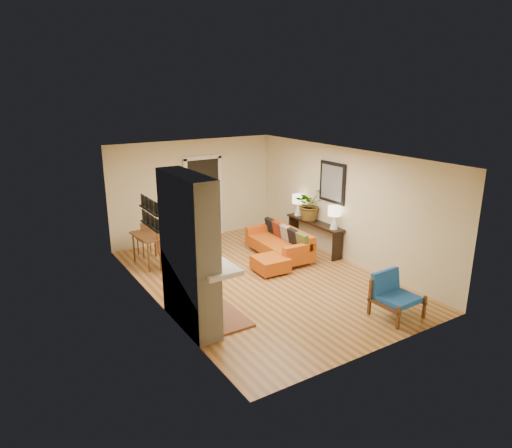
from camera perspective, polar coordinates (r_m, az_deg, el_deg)
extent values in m
plane|color=tan|center=(9.69, 0.63, -6.81)|extent=(6.50, 6.50, 0.00)
plane|color=white|center=(8.97, 0.69, 8.58)|extent=(6.50, 6.50, 0.00)
plane|color=beige|center=(12.03, -7.76, 4.25)|extent=(4.50, 0.00, 4.50)
plane|color=beige|center=(6.90, 15.49, -5.84)|extent=(4.50, 0.00, 4.50)
plane|color=beige|center=(8.30, -12.53, -1.73)|extent=(0.00, 6.50, 6.50)
plane|color=beige|center=(10.59, 10.96, 2.38)|extent=(0.00, 6.50, 6.50)
cube|color=black|center=(12.16, -6.58, 3.22)|extent=(0.88, 0.06, 2.10)
cube|color=white|center=(11.95, -8.68, 2.90)|extent=(0.10, 0.08, 2.18)
cube|color=white|center=(12.36, -4.52, 3.50)|extent=(0.10, 0.08, 2.18)
cube|color=white|center=(11.94, -6.74, 8.25)|extent=(1.08, 0.08, 0.10)
cube|color=black|center=(10.76, 9.53, 5.14)|extent=(0.04, 0.85, 0.95)
cube|color=slate|center=(10.75, 9.43, 5.13)|extent=(0.01, 0.70, 0.80)
cube|color=black|center=(8.60, -13.13, -0.29)|extent=(0.06, 0.95, 0.02)
cube|color=black|center=(8.52, -13.26, 1.64)|extent=(0.06, 0.95, 0.02)
cube|color=white|center=(7.32, -8.58, 0.57)|extent=(0.42, 1.50, 1.48)
cube|color=white|center=(7.78, -8.16, -8.66)|extent=(0.42, 1.50, 1.12)
cube|color=white|center=(7.65, -6.62, -4.48)|extent=(0.60, 1.68, 0.08)
cube|color=black|center=(7.91, -6.69, -9.05)|extent=(0.03, 0.72, 0.78)
cube|color=brown|center=(8.21, -4.69, -11.31)|extent=(0.75, 1.30, 0.04)
cube|color=black|center=(8.00, -5.91, -9.58)|extent=(0.30, 0.36, 0.48)
cylinder|color=black|center=(7.81, -6.00, -6.69)|extent=(0.10, 0.10, 0.40)
cube|color=gold|center=(7.44, -6.96, 0.02)|extent=(0.04, 0.95, 0.95)
cube|color=silver|center=(7.45, -6.82, 0.04)|extent=(0.01, 0.82, 0.82)
cylinder|color=silver|center=(10.12, 3.84, -5.51)|extent=(0.04, 0.04, 0.09)
cylinder|color=silver|center=(10.46, 6.72, -4.85)|extent=(0.04, 0.04, 0.09)
cylinder|color=silver|center=(11.45, -0.72, -2.78)|extent=(0.04, 0.04, 0.09)
cylinder|color=silver|center=(11.75, 1.95, -2.27)|extent=(0.04, 0.04, 0.09)
cube|color=#C76412|center=(10.87, 2.84, -2.89)|extent=(0.89, 1.91, 0.27)
cube|color=#C76412|center=(10.94, 4.25, -1.18)|extent=(0.26, 1.88, 0.31)
cube|color=#C76412|center=(10.12, 5.45, -3.11)|extent=(0.81, 0.20, 0.18)
cube|color=#C76412|center=(11.49, 0.57, -0.59)|extent=(0.81, 0.20, 0.18)
cube|color=#4F6129|center=(10.30, 5.87, -2.14)|extent=(0.20, 0.37, 0.37)
cube|color=black|center=(10.58, 4.76, -1.60)|extent=(0.20, 0.37, 0.37)
cube|color=#989793|center=(10.86, 3.70, -1.08)|extent=(0.20, 0.37, 0.37)
cube|color=maroon|center=(11.11, 2.82, -0.65)|extent=(0.20, 0.37, 0.37)
cube|color=black|center=(11.40, 1.86, -0.18)|extent=(0.20, 0.37, 0.37)
cylinder|color=silver|center=(9.65, 1.25, -6.74)|extent=(0.03, 0.03, 0.05)
cylinder|color=silver|center=(9.92, 4.00, -6.11)|extent=(0.03, 0.03, 0.05)
cylinder|color=silver|center=(10.09, -0.34, -5.66)|extent=(0.03, 0.03, 0.05)
cylinder|color=silver|center=(10.35, 2.34, -5.09)|extent=(0.03, 0.03, 0.05)
cube|color=#C76412|center=(9.93, 1.82, -4.98)|extent=(0.71, 0.71, 0.29)
cube|color=brown|center=(8.20, 15.68, -9.88)|extent=(0.07, 0.72, 0.05)
cube|color=brown|center=(8.06, 17.36, -11.13)|extent=(0.05, 0.05, 0.42)
cube|color=brown|center=(8.36, 14.06, -8.85)|extent=(0.05, 0.05, 0.67)
cube|color=brown|center=(8.70, 18.66, -8.57)|extent=(0.07, 0.72, 0.05)
cube|color=brown|center=(8.57, 20.29, -9.71)|extent=(0.05, 0.05, 0.42)
cube|color=brown|center=(8.85, 17.08, -7.63)|extent=(0.05, 0.05, 0.67)
cube|color=blue|center=(8.42, 17.25, -8.86)|extent=(0.65, 0.61, 0.10)
cube|color=blue|center=(8.49, 15.89, -6.83)|extent=(0.63, 0.18, 0.39)
cube|color=brown|center=(10.47, -12.99, -1.34)|extent=(0.74, 1.00, 0.04)
cylinder|color=brown|center=(10.14, -13.26, -4.12)|extent=(0.04, 0.04, 0.68)
cylinder|color=brown|center=(10.34, -10.59, -3.53)|extent=(0.04, 0.04, 0.68)
cylinder|color=brown|center=(10.85, -15.02, -2.86)|extent=(0.04, 0.04, 0.68)
cylinder|color=brown|center=(11.04, -12.49, -2.33)|extent=(0.04, 0.04, 0.68)
cube|color=brown|center=(10.09, -10.71, -3.55)|extent=(0.43, 0.43, 0.04)
cube|color=brown|center=(10.17, -11.26, -2.00)|extent=(0.40, 0.07, 0.43)
cylinder|color=brown|center=(9.97, -11.06, -5.16)|extent=(0.03, 0.03, 0.42)
cylinder|color=brown|center=(10.10, -9.42, -4.78)|extent=(0.03, 0.03, 0.42)
cylinder|color=brown|center=(10.24, -11.85, -4.61)|extent=(0.03, 0.03, 0.42)
cylinder|color=brown|center=(10.37, -10.25, -4.25)|extent=(0.03, 0.03, 0.42)
cube|color=brown|center=(11.15, -13.54, -1.75)|extent=(0.43, 0.43, 0.04)
cube|color=brown|center=(10.91, -13.22, -0.83)|extent=(0.40, 0.07, 0.43)
cylinder|color=brown|center=(11.02, -13.88, -3.19)|extent=(0.03, 0.03, 0.42)
cylinder|color=brown|center=(11.14, -12.37, -2.87)|extent=(0.03, 0.03, 0.42)
cylinder|color=brown|center=(11.30, -14.53, -2.74)|extent=(0.03, 0.03, 0.42)
cylinder|color=brown|center=(11.42, -13.05, -2.43)|extent=(0.03, 0.03, 0.42)
cube|color=black|center=(11.22, 7.35, 0.17)|extent=(0.34, 1.85, 0.05)
cube|color=black|center=(10.72, 10.15, -2.77)|extent=(0.30, 0.04, 0.68)
cube|color=black|center=(11.96, 4.72, -0.49)|extent=(0.30, 0.04, 0.68)
cone|color=white|center=(10.67, 9.71, 0.18)|extent=(0.18, 0.18, 0.30)
cylinder|color=white|center=(10.62, 9.76, 1.11)|extent=(0.03, 0.03, 0.06)
cylinder|color=#FFEABF|center=(10.59, 9.78, 1.63)|extent=(0.30, 0.30, 0.22)
cone|color=white|center=(11.69, 5.25, 1.82)|extent=(0.18, 0.18, 0.30)
cylinder|color=white|center=(11.64, 5.27, 2.67)|extent=(0.03, 0.03, 0.06)
cylinder|color=#FFEABF|center=(11.62, 5.28, 3.15)|extent=(0.30, 0.30, 0.22)
imported|color=#1E5919|center=(11.25, 6.71, 2.50)|extent=(0.85, 0.78, 0.80)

